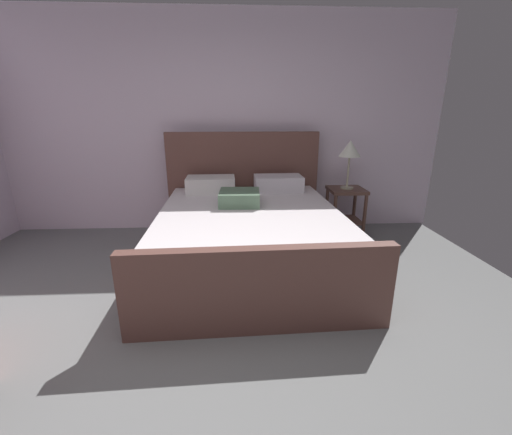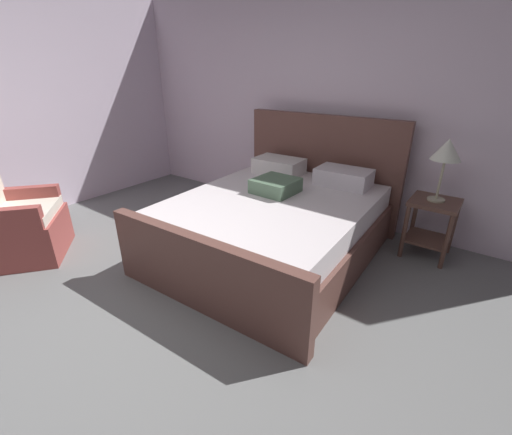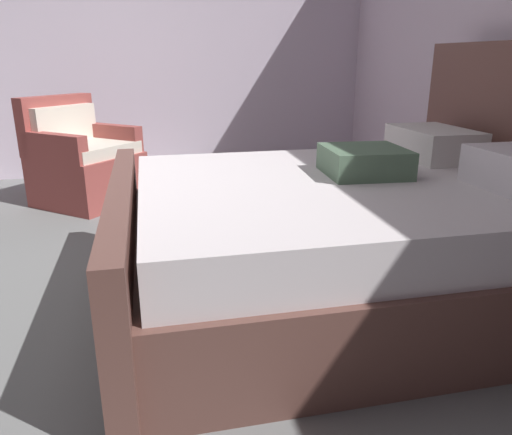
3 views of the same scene
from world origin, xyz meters
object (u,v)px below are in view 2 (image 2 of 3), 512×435
object	(u,v)px
bed	(278,221)
nightstand_right	(431,219)
armchair	(15,225)
table_lamp_right	(447,152)

from	to	relation	value
bed	nightstand_right	bearing A→B (deg)	33.71
nightstand_right	armchair	size ratio (longest dim) A/B	0.59
table_lamp_right	armchair	world-z (taller)	table_lamp_right
armchair	table_lamp_right	bearing A→B (deg)	36.71
nightstand_right	armchair	bearing A→B (deg)	-143.29
table_lamp_right	armchair	distance (m)	4.22
bed	table_lamp_right	world-z (taller)	bed
bed	armchair	xyz separation A→B (m)	(-2.06, -1.63, -0.00)
table_lamp_right	armchair	xyz separation A→B (m)	(-3.33, -2.48, -0.73)
nightstand_right	table_lamp_right	world-z (taller)	table_lamp_right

